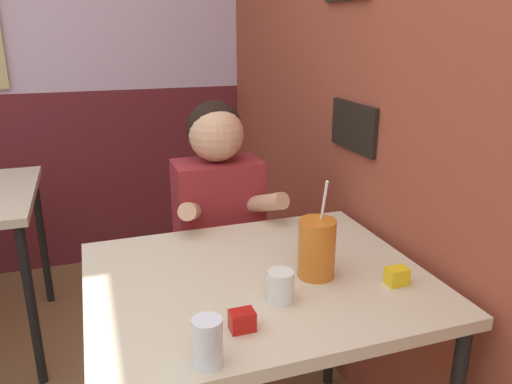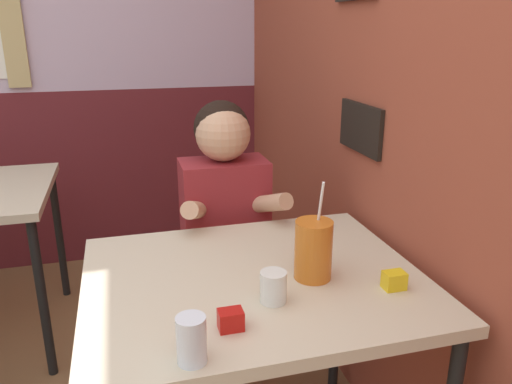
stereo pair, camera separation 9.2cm
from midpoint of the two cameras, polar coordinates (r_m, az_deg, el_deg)
brick_wall_right at (r=2.24m, az=6.03°, el=15.41°), size 0.08×4.28×2.70m
back_wall at (r=3.21m, az=-24.64°, el=14.88°), size 5.32×0.09×2.70m
main_table at (r=1.52m, az=-1.59°, el=-11.97°), size 0.97×0.81×0.77m
person_seated at (r=2.05m, az=-5.55°, el=-5.35°), size 0.42×0.41×1.20m
cocktail_pitcher at (r=1.45m, az=5.14°, el=-6.44°), size 0.11×0.11×0.29m
glass_near_pitcher at (r=1.12m, az=-8.01°, el=-16.64°), size 0.07×0.07×0.11m
glass_center at (r=1.34m, az=0.82°, el=-10.74°), size 0.07×0.07×0.09m
condiment_ketchup at (r=1.23m, az=-3.81°, el=-14.49°), size 0.06×0.04×0.05m
condiment_mustard at (r=1.47m, az=14.07°, el=-9.34°), size 0.06×0.04×0.05m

